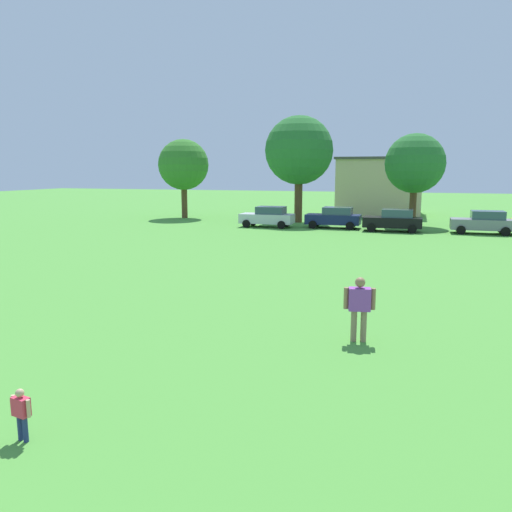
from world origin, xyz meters
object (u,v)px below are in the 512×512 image
object	(u,v)px
parked_car_gray_3	(483,222)
tree_far_right	(415,164)
parked_car_navy_1	(334,217)
adult_bystander	(359,304)
child_kite_flyer	(21,410)
tree_center	(299,151)
parked_car_black_2	(394,220)
tree_far_left	(184,165)
parked_car_silver_0	(268,217)

from	to	relation	value
parked_car_gray_3	tree_far_right	distance (m)	7.72
parked_car_navy_1	adult_bystander	bearing A→B (deg)	100.22
adult_bystander	parked_car_navy_1	xyz separation A→B (m)	(-4.86, 26.97, -0.19)
child_kite_flyer	tree_center	size ratio (longest dim) A/B	0.10
parked_car_navy_1	parked_car_gray_3	xyz separation A→B (m)	(10.91, -0.50, 0.00)
parked_car_black_2	parked_car_gray_3	bearing A→B (deg)	-175.93
tree_center	tree_far_left	bearing A→B (deg)	175.94
parked_car_silver_0	child_kite_flyer	bearing A→B (deg)	99.02
parked_car_silver_0	tree_center	bearing A→B (deg)	-107.53
child_kite_flyer	parked_car_navy_1	world-z (taller)	parked_car_navy_1
child_kite_flyer	tree_far_left	size ratio (longest dim) A/B	0.12
parked_car_navy_1	child_kite_flyer	bearing A→B (deg)	89.97
adult_bystander	tree_far_right	bearing A→B (deg)	-102.19
parked_car_navy_1	parked_car_gray_3	size ratio (longest dim) A/B	1.00
parked_car_gray_3	adult_bystander	bearing A→B (deg)	77.12
child_kite_flyer	adult_bystander	size ratio (longest dim) A/B	0.53
parked_car_silver_0	tree_far_left	world-z (taller)	tree_far_left
adult_bystander	parked_car_navy_1	bearing A→B (deg)	-89.96
tree_far_left	child_kite_flyer	bearing A→B (deg)	-68.31
parked_car_silver_0	tree_center	distance (m)	7.27
parked_car_silver_0	tree_far_left	bearing A→B (deg)	-28.52
adult_bystander	tree_far_left	size ratio (longest dim) A/B	0.23
child_kite_flyer	tree_far_right	size ratio (longest dim) A/B	0.12
parked_car_black_2	tree_center	bearing A→B (deg)	-28.87
child_kite_flyer	parked_car_gray_3	distance (m)	35.10
adult_bystander	parked_car_silver_0	distance (m)	27.92
parked_car_gray_3	tree_center	xyz separation A→B (m)	(-14.69, 4.19, 5.40)
adult_bystander	parked_car_gray_3	world-z (taller)	adult_bystander
parked_car_silver_0	tree_far_right	size ratio (longest dim) A/B	0.57
child_kite_flyer	parked_car_gray_3	size ratio (longest dim) A/B	0.22
adult_bystander	parked_car_gray_3	xyz separation A→B (m)	(6.05, 26.47, -0.19)
parked_car_black_2	parked_car_gray_3	xyz separation A→B (m)	(6.28, 0.45, 0.00)
parked_car_silver_0	tree_far_left	size ratio (longest dim) A/B	0.57
parked_car_black_2	tree_far_left	bearing A→B (deg)	-15.33
child_kite_flyer	parked_car_black_2	bearing A→B (deg)	92.75
parked_car_navy_1	tree_center	size ratio (longest dim) A/B	0.46
parked_car_navy_1	tree_far_left	size ratio (longest dim) A/B	0.57
tree_center	child_kite_flyer	bearing A→B (deg)	-84.28
child_kite_flyer	tree_far_right	bearing A→B (deg)	91.76
parked_car_navy_1	parked_car_black_2	xyz separation A→B (m)	(4.63, -0.95, 0.00)
tree_far_left	tree_far_right	xyz separation A→B (m)	(21.21, -0.90, 0.02)
child_kite_flyer	adult_bystander	xyz separation A→B (m)	(4.88, 6.88, 0.49)
tree_center	tree_far_right	size ratio (longest dim) A/B	1.23
child_kite_flyer	parked_car_gray_3	world-z (taller)	parked_car_gray_3
parked_car_navy_1	parked_car_gray_3	world-z (taller)	same
parked_car_navy_1	tree_far_right	size ratio (longest dim) A/B	0.57
adult_bystander	parked_car_navy_1	world-z (taller)	adult_bystander
child_kite_flyer	parked_car_silver_0	xyz separation A→B (m)	(-5.23, 32.91, 0.30)
parked_car_navy_1	tree_center	world-z (taller)	tree_center
adult_bystander	tree_center	xyz separation A→B (m)	(-8.64, 30.66, 5.21)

